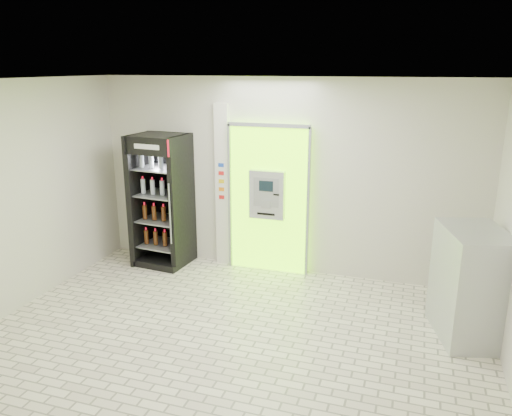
% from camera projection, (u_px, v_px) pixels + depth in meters
% --- Properties ---
extents(ground, '(6.00, 6.00, 0.00)m').
position_uv_depth(ground, '(225.00, 348.00, 5.77)').
color(ground, beige).
rests_on(ground, ground).
extents(room_shell, '(6.00, 6.00, 6.00)m').
position_uv_depth(room_shell, '(222.00, 194.00, 5.27)').
color(room_shell, beige).
rests_on(room_shell, ground).
extents(atm_assembly, '(1.30, 0.24, 2.33)m').
position_uv_depth(atm_assembly, '(269.00, 198.00, 7.72)').
color(atm_assembly, '#81FF05').
rests_on(atm_assembly, ground).
extents(pillar, '(0.22, 0.11, 2.60)m').
position_uv_depth(pillar, '(223.00, 186.00, 7.95)').
color(pillar, silver).
rests_on(pillar, ground).
extents(beverage_cooler, '(0.86, 0.80, 2.12)m').
position_uv_depth(beverage_cooler, '(162.00, 203.00, 8.02)').
color(beverage_cooler, black).
rests_on(beverage_cooler, ground).
extents(steel_cabinet, '(0.92, 1.14, 1.34)m').
position_uv_depth(steel_cabinet, '(470.00, 284.00, 5.88)').
color(steel_cabinet, '#B3B5BB').
rests_on(steel_cabinet, ground).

